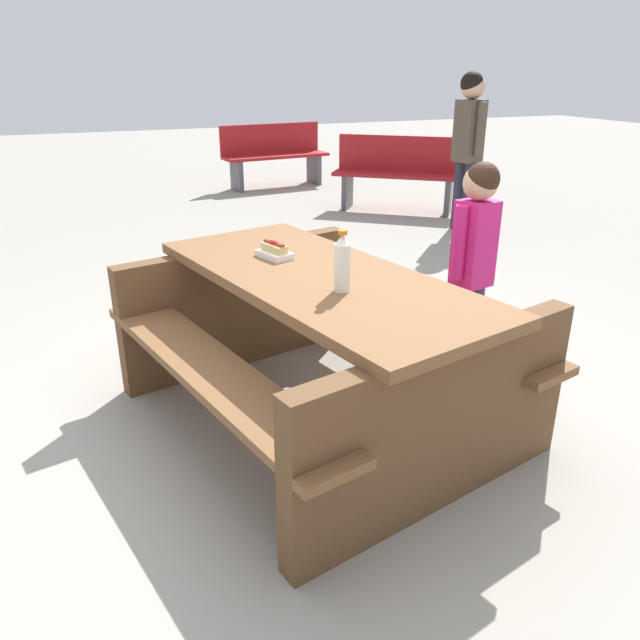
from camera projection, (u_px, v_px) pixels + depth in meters
ground_plane at (320, 417)px, 3.05m from camera, size 30.00×30.00×0.00m
picnic_table at (320, 336)px, 2.88m from camera, size 2.08×1.78×0.75m
soda_bottle at (343, 263)px, 2.51m from camera, size 0.07×0.07×0.26m
hotdog_tray at (274, 251)px, 2.98m from camera, size 0.21×0.16×0.08m
child_in_coat at (475, 245)px, 3.19m from camera, size 0.20×0.29×1.18m
park_bench_near at (399, 172)px, 7.21m from camera, size 1.24×1.43×0.85m
park_bench_mid at (274, 154)px, 8.66m from camera, size 0.56×1.53×0.85m
bystander_adult at (469, 132)px, 6.12m from camera, size 0.38×0.26×1.56m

